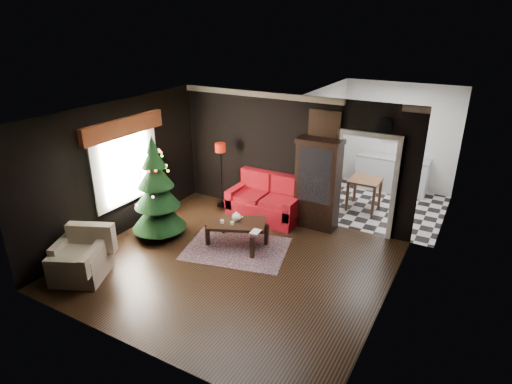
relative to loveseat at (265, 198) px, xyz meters
The scene contains 26 objects.
floor 2.15m from the loveseat, 78.96° to the right, with size 5.50×5.50×0.00m, color black.
ceiling 3.11m from the loveseat, 78.96° to the right, with size 5.50×5.50×0.00m, color white.
wall_back 1.08m from the loveseat, 48.37° to the left, with size 5.50×5.50×0.00m, color black.
wall_front 4.66m from the loveseat, 84.98° to the right, with size 5.50×5.50×0.00m, color black.
wall_left 3.25m from the loveseat, 138.90° to the right, with size 5.50×5.50×0.00m, color black.
wall_right 3.86m from the loveseat, 33.06° to the right, with size 5.50×5.50×0.00m, color black.
doorway 2.22m from the loveseat, 12.09° to the left, with size 1.10×0.10×2.10m, color beige, non-canonical shape.
left_window 3.11m from the loveseat, 141.31° to the right, with size 0.05×1.60×1.40m, color white.
valance 3.40m from the loveseat, 140.32° to the right, with size 0.12×2.10×0.35m, color brown.
kitchen_floor 2.91m from the loveseat, 42.88° to the left, with size 3.00×3.00×0.00m, color silver.
kitchen_window 4.17m from the loveseat, 58.30° to the left, with size 0.70×0.06×0.70m, color white.
rug 1.61m from the loveseat, 84.00° to the right, with size 1.99×1.45×0.01m, color #513646.
loveseat is the anchor object (origin of this frame).
curio_cabinet 1.25m from the loveseat, 10.83° to the left, with size 0.90×0.45×1.90m, color black, non-canonical shape.
floor_lamp 1.26m from the loveseat, behind, with size 0.26×0.26×1.57m, color black, non-canonical shape.
christmas_tree 2.46m from the loveseat, 130.05° to the right, with size 1.12×1.12×2.13m, color black, non-canonical shape.
armchair 4.09m from the loveseat, 114.89° to the right, with size 0.89×0.89×0.91m, color tan, non-canonical shape.
coffee_table 1.40m from the loveseat, 86.37° to the right, with size 1.13×0.68×0.51m, color black, non-canonical shape.
teapot 1.35m from the loveseat, 87.53° to the right, with size 0.21×0.21×0.19m, color white, non-canonical shape.
cup_a 1.51m from the loveseat, 87.72° to the right, with size 0.07×0.07×0.06m, color white.
cup_b 1.56m from the loveseat, 95.34° to the right, with size 0.08×0.08×0.07m, color silver.
book 1.67m from the loveseat, 71.11° to the right, with size 0.17×0.02×0.23m, color gray.
wall_clock 3.04m from the loveseat, ahead, with size 0.32×0.32×0.06m, color white.
painting 2.13m from the loveseat, 19.40° to the left, with size 0.62×0.05×0.52m, color #BB864A.
kitchen_counter 3.79m from the loveseat, 56.31° to the left, with size 1.80×0.60×0.90m, color silver.
kitchen_table 2.45m from the loveseat, 42.51° to the left, with size 0.70×0.70×0.75m, color #563719, non-canonical shape.
Camera 1 is at (3.72, -5.73, 4.29)m, focal length 29.72 mm.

